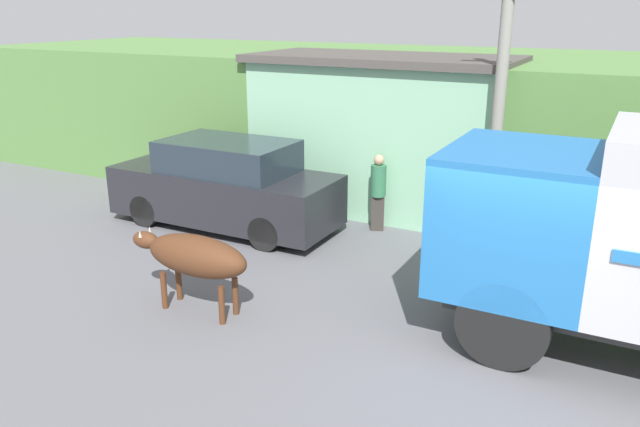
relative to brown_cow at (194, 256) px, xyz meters
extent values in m
plane|color=slate|center=(4.41, 0.88, -0.87)|extent=(60.00, 60.00, 0.00)
cube|color=#568442|center=(4.41, 8.17, 0.75)|extent=(32.00, 6.64, 3.24)
cube|color=#8CC69E|center=(0.41, 6.00, 0.72)|extent=(5.35, 2.40, 3.18)
cube|color=#4C4742|center=(0.41, 6.00, 2.39)|extent=(5.65, 2.70, 0.16)
cube|color=#236BB2|center=(4.22, 1.55, 0.80)|extent=(1.92, 2.23, 1.83)
cube|color=#232D38|center=(3.24, 1.55, 1.13)|extent=(0.04, 1.89, 0.64)
cylinder|color=black|center=(4.32, 0.69, -0.29)|extent=(1.16, 0.49, 1.16)
ellipsoid|color=#512D19|center=(0.05, 0.00, 0.01)|extent=(1.70, 0.61, 0.61)
ellipsoid|color=#512D19|center=(-0.92, 0.00, 0.09)|extent=(0.45, 0.26, 0.26)
cone|color=#B7AD93|center=(-0.92, -0.10, 0.22)|extent=(0.06, 0.06, 0.11)
cone|color=#B7AD93|center=(-0.92, 0.10, 0.22)|extent=(0.06, 0.06, 0.11)
cylinder|color=#512D19|center=(-0.48, -0.17, -0.58)|extent=(0.09, 0.09, 0.58)
cylinder|color=#512D19|center=(-0.48, 0.17, -0.58)|extent=(0.09, 0.09, 0.58)
cylinder|color=#512D19|center=(0.57, -0.17, -0.58)|extent=(0.09, 0.09, 0.58)
cylinder|color=#512D19|center=(0.57, 0.17, -0.58)|extent=(0.09, 0.09, 0.58)
cube|color=#232328|center=(-1.87, 3.30, -0.19)|extent=(4.71, 1.76, 0.99)
cube|color=#232D38|center=(-1.75, 3.30, 0.61)|extent=(2.59, 1.62, 0.63)
cylinder|color=black|center=(-3.33, 2.56, -0.54)|extent=(0.66, 0.28, 0.66)
cylinder|color=black|center=(-0.41, 2.56, -0.54)|extent=(0.66, 0.28, 0.66)
cube|color=#38332D|center=(0.99, 4.52, -0.51)|extent=(0.31, 0.26, 0.72)
cylinder|color=#33724C|center=(0.99, 4.52, 0.17)|extent=(0.41, 0.41, 0.63)
sphere|color=tan|center=(0.99, 4.52, 0.58)|extent=(0.21, 0.21, 0.21)
cylinder|color=gray|center=(3.21, 4.52, 1.67)|extent=(0.21, 0.21, 5.07)
camera|label=1|loc=(5.51, -6.57, 3.44)|focal=35.00mm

